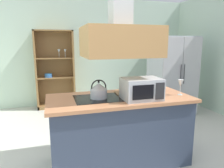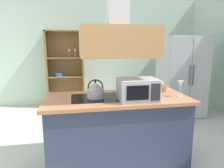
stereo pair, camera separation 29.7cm
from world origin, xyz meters
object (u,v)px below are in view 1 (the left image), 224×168
Objects in this scene: cutting_board at (128,92)px; wine_glass_on_counter at (181,84)px; refrigerator at (172,75)px; fruit_bowl at (157,86)px; kettle at (99,91)px; microwave at (141,89)px; dish_cabinet at (55,74)px.

wine_glass_on_counter is (0.63, -0.30, 0.14)m from cutting_board.
fruit_bowl is (-1.12, -1.37, 0.09)m from refrigerator.
refrigerator is 2.61m from kettle.
kettle is 0.96m from fruit_bowl.
kettle is 0.51× the size of microwave.
kettle is 0.69× the size of cutting_board.
kettle is (-2.05, -1.61, 0.14)m from refrigerator.
microwave is 0.59m from wine_glass_on_counter.
dish_cabinet is 8.02× the size of kettle.
refrigerator is 0.92× the size of dish_cabinet.
dish_cabinet is at bearing 108.88° from cutting_board.
kettle is 0.52m from microwave.
wine_glass_on_counter is at bearing -62.51° from dish_cabinet.
dish_cabinet is 3.15m from microwave.
microwave is (0.49, -0.19, 0.03)m from kettle.
wine_glass_on_counter is 0.41m from fruit_bowl.
cutting_board is at bearing 97.23° from microwave.
microwave is (0.04, -0.35, 0.12)m from cutting_board.
dish_cabinet reaches higher than cutting_board.
microwave is at bearing -20.91° from kettle.
dish_cabinet reaches higher than fruit_bowl.
kettle is at bearing -165.48° from fruit_bowl.
fruit_bowl is (1.39, -2.57, 0.11)m from dish_cabinet.
microwave is at bearing -131.01° from refrigerator.
dish_cabinet reaches higher than wine_glass_on_counter.
refrigerator is at bearing 50.70° from fruit_bowl.
kettle is at bearing -80.67° from dish_cabinet.
fruit_bowl is at bearing 9.33° from cutting_board.
refrigerator is at bearing 60.69° from wine_glass_on_counter.
wine_glass_on_counter is at bearing -7.15° from kettle.
dish_cabinet is 4.08× the size of microwave.
microwave is at bearing -174.86° from wine_glass_on_counter.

